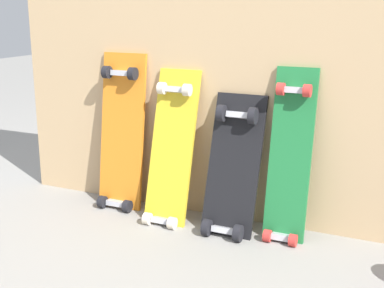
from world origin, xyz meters
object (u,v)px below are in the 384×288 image
(skateboard_orange, at_px, (121,139))
(skateboard_black, at_px, (232,172))
(skateboard_yellow, at_px, (171,155))
(skateboard_green, at_px, (289,164))

(skateboard_orange, bearing_deg, skateboard_black, -5.14)
(skateboard_orange, xyz_separation_m, skateboard_yellow, (0.28, -0.05, -0.03))
(skateboard_orange, xyz_separation_m, skateboard_black, (0.56, -0.05, -0.07))
(skateboard_yellow, bearing_deg, skateboard_black, -0.79)
(skateboard_black, bearing_deg, skateboard_orange, 174.86)
(skateboard_green, bearing_deg, skateboard_black, -171.66)
(skateboard_orange, bearing_deg, skateboard_green, -1.26)
(skateboard_black, xyz_separation_m, skateboard_green, (0.22, 0.03, 0.06))
(skateboard_green, bearing_deg, skateboard_orange, 178.74)
(skateboard_yellow, height_order, skateboard_green, skateboard_green)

